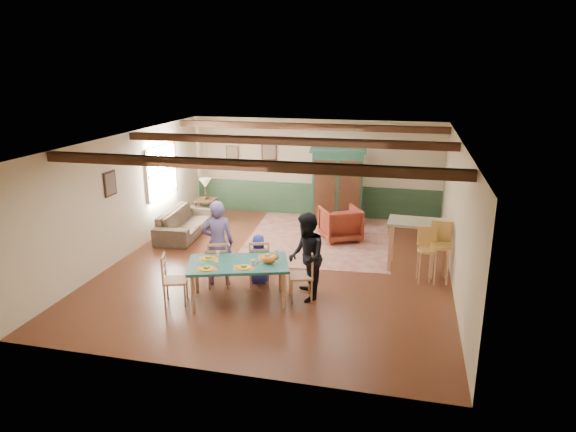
% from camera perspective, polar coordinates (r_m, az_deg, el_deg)
% --- Properties ---
extents(floor, '(8.00, 8.00, 0.00)m').
position_cam_1_polar(floor, '(10.97, -0.93, -5.58)').
color(floor, '#4A2214').
rests_on(floor, ground).
extents(wall_back, '(7.00, 0.02, 2.70)m').
position_cam_1_polar(wall_back, '(14.35, 2.98, 5.33)').
color(wall_back, beige).
rests_on(wall_back, floor).
extents(wall_left, '(0.02, 8.00, 2.70)m').
position_cam_1_polar(wall_left, '(11.87, -17.58, 2.20)').
color(wall_left, beige).
rests_on(wall_left, floor).
extents(wall_right, '(0.02, 8.00, 2.70)m').
position_cam_1_polar(wall_right, '(10.28, 18.30, -0.01)').
color(wall_right, beige).
rests_on(wall_right, floor).
extents(ceiling, '(7.00, 8.00, 0.02)m').
position_cam_1_polar(ceiling, '(10.27, -1.00, 8.52)').
color(ceiling, beige).
rests_on(ceiling, wall_back).
extents(wainscot_back, '(6.95, 0.03, 0.90)m').
position_cam_1_polar(wainscot_back, '(14.53, 2.92, 1.83)').
color(wainscot_back, '#213E27').
rests_on(wainscot_back, floor).
extents(ceiling_beam_front, '(6.95, 0.16, 0.16)m').
position_cam_1_polar(ceiling_beam_front, '(8.10, -5.02, 5.66)').
color(ceiling_beam_front, black).
rests_on(ceiling_beam_front, ceiling).
extents(ceiling_beam_mid, '(6.95, 0.16, 0.16)m').
position_cam_1_polar(ceiling_beam_mid, '(10.66, -0.46, 8.34)').
color(ceiling_beam_mid, black).
rests_on(ceiling_beam_mid, ceiling).
extents(ceiling_beam_back, '(6.95, 0.16, 0.16)m').
position_cam_1_polar(ceiling_beam_back, '(13.18, 2.26, 9.89)').
color(ceiling_beam_back, black).
rests_on(ceiling_beam_back, ceiling).
extents(window_left, '(0.06, 1.60, 1.30)m').
position_cam_1_polar(window_left, '(13.26, -13.85, 4.83)').
color(window_left, white).
rests_on(window_left, wall_left).
extents(picture_left_wall, '(0.04, 0.42, 0.52)m').
position_cam_1_polar(picture_left_wall, '(11.27, -19.16, 3.42)').
color(picture_left_wall, '#786C57').
rests_on(picture_left_wall, wall_left).
extents(picture_back_a, '(0.45, 0.04, 0.55)m').
position_cam_1_polar(picture_back_a, '(14.53, -2.10, 7.28)').
color(picture_back_a, '#786C57').
rests_on(picture_back_a, wall_back).
extents(picture_back_b, '(0.38, 0.04, 0.48)m').
position_cam_1_polar(picture_back_b, '(14.88, -6.22, 6.83)').
color(picture_back_b, '#786C57').
rests_on(picture_back_b, wall_back).
extents(dining_table, '(1.98, 1.48, 0.73)m').
position_cam_1_polar(dining_table, '(9.34, -5.49, -7.30)').
color(dining_table, '#1A554E').
rests_on(dining_table, floor).
extents(dining_chair_far_left, '(0.53, 0.54, 0.93)m').
position_cam_1_polar(dining_chair_far_left, '(9.97, -7.75, -5.21)').
color(dining_chair_far_left, tan).
rests_on(dining_chair_far_left, floor).
extents(dining_chair_far_right, '(0.53, 0.54, 0.93)m').
position_cam_1_polar(dining_chair_far_right, '(9.96, -3.23, -5.10)').
color(dining_chair_far_right, tan).
rests_on(dining_chair_far_right, floor).
extents(dining_chair_end_left, '(0.54, 0.53, 0.93)m').
position_cam_1_polar(dining_chair_end_left, '(9.39, -12.43, -6.86)').
color(dining_chair_end_left, tan).
rests_on(dining_chair_end_left, floor).
extents(dining_chair_end_right, '(0.54, 0.53, 0.93)m').
position_cam_1_polar(dining_chair_end_right, '(9.35, 1.44, -6.54)').
color(dining_chair_end_right, tan).
rests_on(dining_chair_end_right, floor).
extents(person_man, '(0.71, 0.58, 1.69)m').
position_cam_1_polar(person_man, '(9.91, -7.82, -3.00)').
color(person_man, '#605089').
rests_on(person_man, floor).
extents(person_woman, '(0.83, 0.94, 1.61)m').
position_cam_1_polar(person_woman, '(9.24, 2.06, -4.56)').
color(person_woman, black).
rests_on(person_woman, floor).
extents(person_child, '(0.55, 0.45, 0.98)m').
position_cam_1_polar(person_child, '(10.02, -3.25, -4.79)').
color(person_child, '#262E98').
rests_on(person_child, floor).
extents(cat, '(0.38, 0.24, 0.18)m').
position_cam_1_polar(cat, '(9.09, -2.17, -4.83)').
color(cat, orange).
rests_on(cat, dining_table).
extents(place_setting_near_left, '(0.46, 0.40, 0.11)m').
position_cam_1_polar(place_setting_near_left, '(8.98, -9.02, -5.53)').
color(place_setting_near_left, gold).
rests_on(place_setting_near_left, dining_table).
extents(place_setting_near_center, '(0.46, 0.40, 0.11)m').
position_cam_1_polar(place_setting_near_center, '(8.95, -4.94, -5.45)').
color(place_setting_near_center, gold).
rests_on(place_setting_near_center, dining_table).
extents(place_setting_far_left, '(0.46, 0.40, 0.11)m').
position_cam_1_polar(place_setting_far_left, '(9.43, -8.83, -4.42)').
color(place_setting_far_left, gold).
rests_on(place_setting_far_left, dining_table).
extents(place_setting_far_right, '(0.46, 0.40, 0.11)m').
position_cam_1_polar(place_setting_far_right, '(9.42, -2.28, -4.27)').
color(place_setting_far_right, gold).
rests_on(place_setting_far_right, dining_table).
extents(area_rug, '(3.66, 4.26, 0.01)m').
position_cam_1_polar(area_rug, '(12.69, 3.42, -2.47)').
color(area_rug, '#C2A98D').
rests_on(area_rug, floor).
extents(armoire, '(1.49, 0.69, 2.04)m').
position_cam_1_polar(armoire, '(13.58, 5.52, 3.22)').
color(armoire, '#163729').
rests_on(armoire, floor).
extents(armchair, '(1.20, 1.21, 0.82)m').
position_cam_1_polar(armchair, '(12.51, 5.83, -0.86)').
color(armchair, '#4C150F').
rests_on(armchair, floor).
extents(sofa, '(1.04, 2.27, 0.64)m').
position_cam_1_polar(sofa, '(13.12, -11.41, -0.68)').
color(sofa, '#44382A').
rests_on(sofa, floor).
extents(end_table, '(0.53, 0.53, 0.63)m').
position_cam_1_polar(end_table, '(14.11, -9.06, 0.62)').
color(end_table, black).
rests_on(end_table, floor).
extents(table_lamp, '(0.32, 0.32, 0.57)m').
position_cam_1_polar(table_lamp, '(13.96, -9.17, 2.98)').
color(table_lamp, '#CFB285').
rests_on(table_lamp, end_table).
extents(counter_table, '(1.28, 0.78, 1.04)m').
position_cam_1_polar(counter_table, '(10.99, 14.20, -3.17)').
color(counter_table, '#BEB393').
rests_on(counter_table, floor).
extents(bar_stool_left, '(0.43, 0.46, 1.09)m').
position_cam_1_polar(bar_stool_left, '(10.37, 15.18, -4.30)').
color(bar_stool_left, tan).
rests_on(bar_stool_left, floor).
extents(bar_stool_right, '(0.43, 0.47, 1.19)m').
position_cam_1_polar(bar_stool_right, '(10.46, 16.51, -3.94)').
color(bar_stool_right, tan).
rests_on(bar_stool_right, floor).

